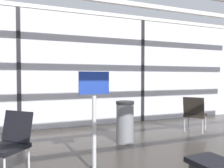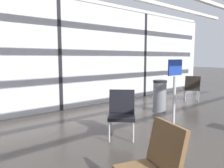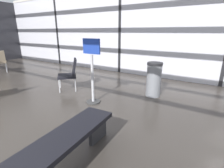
# 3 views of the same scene
# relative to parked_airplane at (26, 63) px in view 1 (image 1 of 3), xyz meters

# --- Properties ---
(glass_curtain_wall) EXTENTS (14.00, 0.08, 3.09)m
(glass_curtain_wall) POSITION_rel_parked_airplane_xyz_m (-0.23, -5.94, -0.52)
(glass_curtain_wall) COLOR silver
(glass_curtain_wall) RESTS_ON ground
(window_mullion_1) EXTENTS (0.10, 0.12, 3.09)m
(window_mullion_1) POSITION_rel_parked_airplane_xyz_m (-0.23, -5.94, -0.52)
(window_mullion_1) COLOR black
(window_mullion_1) RESTS_ON ground
(window_mullion_2) EXTENTS (0.10, 0.12, 3.09)m
(window_mullion_2) POSITION_rel_parked_airplane_xyz_m (3.27, -5.94, -0.52)
(window_mullion_2) COLOR black
(window_mullion_2) RESTS_ON ground
(parked_airplane) EXTENTS (12.31, 4.13, 4.13)m
(parked_airplane) POSITION_rel_parked_airplane_xyz_m (0.00, 0.00, 0.00)
(parked_airplane) COLOR silver
(parked_airplane) RESTS_ON ground
(lounge_chair_1) EXTENTS (0.71, 0.71, 0.87)m
(lounge_chair_1) POSITION_rel_parked_airplane_xyz_m (-0.31, -8.58, -1.57)
(lounge_chair_1) COLOR black
(lounge_chair_1) RESTS_ON ground
(lounge_chair_3) EXTENTS (0.71, 0.70, 0.87)m
(lounge_chair_3) POSITION_rel_parked_airplane_xyz_m (3.80, -7.64, -1.57)
(lounge_chair_3) COLOR #28231E
(lounge_chair_3) RESTS_ON ground
(trash_bin) EXTENTS (0.38, 0.38, 0.86)m
(trash_bin) POSITION_rel_parked_airplane_xyz_m (1.81, -7.81, -1.63)
(trash_bin) COLOR slate
(trash_bin) RESTS_ON ground
(info_sign) EXTENTS (0.44, 0.32, 1.44)m
(info_sign) POSITION_rel_parked_airplane_xyz_m (0.79, -8.97, -1.39)
(info_sign) COLOR #333333
(info_sign) RESTS_ON ground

